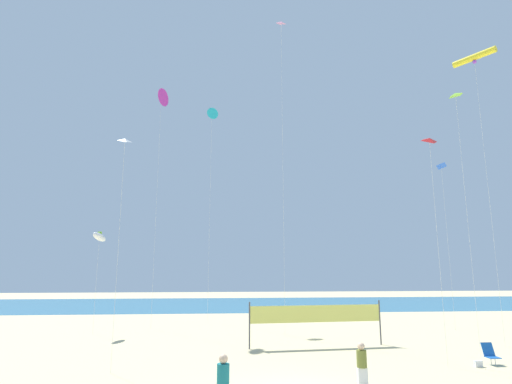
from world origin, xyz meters
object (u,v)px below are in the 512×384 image
object	(u,v)px
beachgoer_teal_shirt	(223,381)
kite_cyan_delta	(212,115)
volleyball_net	(316,316)
beach_handbag	(478,364)
kite_blue_diamond	(441,167)
folding_beach_chair	(490,353)
kite_white_inflatable	(99,237)
kite_white_diamond	(125,145)
kite_pink_diamond	(281,30)
kite_red_diamond	(430,142)
kite_lime_diamond	(456,98)
kite_magenta_delta	(161,98)
kite_yellow_tube	(474,58)
beachgoer_olive_shirt	(362,364)

from	to	relation	value
beachgoer_teal_shirt	kite_cyan_delta	xyz separation A→B (m)	(-1.22, 20.72, 16.47)
volleyball_net	kite_cyan_delta	world-z (taller)	kite_cyan_delta
beach_handbag	kite_blue_diamond	xyz separation A→B (m)	(4.93, 10.20, 11.38)
folding_beach_chair	beachgoer_teal_shirt	bearing A→B (deg)	-152.92
kite_white_inflatable	kite_white_diamond	world-z (taller)	kite_white_diamond
kite_pink_diamond	beach_handbag	bearing A→B (deg)	-50.57
kite_red_diamond	beach_handbag	bearing A→B (deg)	-1.15
kite_lime_diamond	kite_cyan_delta	xyz separation A→B (m)	(-13.45, 14.20, 4.21)
beachgoer_teal_shirt	kite_magenta_delta	world-z (taller)	kite_magenta_delta
kite_lime_diamond	kite_cyan_delta	distance (m)	20.01
kite_white_inflatable	kite_pink_diamond	size ratio (longest dim) A/B	0.30
folding_beach_chair	volleyball_net	distance (m)	8.26
kite_magenta_delta	kite_blue_diamond	world-z (taller)	kite_magenta_delta
folding_beach_chair	kite_cyan_delta	distance (m)	26.40
folding_beach_chair	kite_pink_diamond	bearing A→B (deg)	137.61
beach_handbag	kite_pink_diamond	xyz separation A→B (m)	(-7.10, 8.63, 20.93)
volleyball_net	kite_yellow_tube	xyz separation A→B (m)	(10.06, -0.93, 15.25)
folding_beach_chair	beach_handbag	bearing A→B (deg)	-150.00
kite_lime_diamond	kite_blue_diamond	size ratio (longest dim) A/B	1.14
beach_handbag	kite_magenta_delta	bearing A→B (deg)	141.89
volleyball_net	kite_magenta_delta	xyz separation A→B (m)	(-10.15, 7.57, 15.65)
kite_magenta_delta	kite_red_diamond	distance (m)	20.65
kite_white_inflatable	kite_red_diamond	distance (m)	21.22
kite_yellow_tube	kite_magenta_delta	size ratio (longest dim) A/B	0.95
beachgoer_teal_shirt	kite_magenta_delta	xyz separation A→B (m)	(-5.06, 17.36, 16.40)
folding_beach_chair	kite_blue_diamond	size ratio (longest dim) A/B	0.07
beachgoer_teal_shirt	kite_blue_diamond	size ratio (longest dim) A/B	0.14
folding_beach_chair	kite_white_diamond	xyz separation A→B (m)	(-16.39, -0.28, 9.15)
folding_beach_chair	beach_handbag	xyz separation A→B (m)	(-0.87, -0.44, -0.34)
kite_pink_diamond	kite_white_diamond	bearing A→B (deg)	-134.80
kite_magenta_delta	folding_beach_chair	bearing A→B (deg)	-35.69
beachgoer_teal_shirt	kite_white_inflatable	xyz separation A→B (m)	(-8.40, 15.25, 5.37)
volleyball_net	beach_handbag	distance (m)	7.89
kite_magenta_delta	kite_cyan_delta	bearing A→B (deg)	41.19
kite_yellow_tube	kite_white_diamond	xyz separation A→B (m)	(-19.68, -3.93, -7.27)
kite_yellow_tube	kite_white_diamond	bearing A→B (deg)	-168.70
folding_beach_chair	kite_magenta_delta	size ratio (longest dim) A/B	0.05
kite_magenta_delta	kite_pink_diamond	bearing A→B (deg)	-23.86
kite_white_diamond	kite_cyan_delta	size ratio (longest dim) A/B	0.56
kite_lime_diamond	kite_magenta_delta	bearing A→B (deg)	147.92
beachgoer_olive_shirt	kite_magenta_delta	size ratio (longest dim) A/B	0.09
volleyball_net	kite_pink_diamond	bearing A→B (deg)	108.29
kite_red_diamond	kite_pink_diamond	world-z (taller)	kite_pink_diamond
beach_handbag	kite_yellow_tube	xyz separation A→B (m)	(4.16, 4.08, 16.75)
kite_yellow_tube	kite_magenta_delta	distance (m)	21.93
beachgoer_olive_shirt	kite_white_diamond	world-z (taller)	kite_white_diamond
beachgoer_teal_shirt	kite_yellow_tube	size ratio (longest dim) A/B	0.10
kite_cyan_delta	folding_beach_chair	bearing A→B (deg)	-49.87
kite_pink_diamond	kite_blue_diamond	bearing A→B (deg)	7.41
kite_lime_diamond	kite_cyan_delta	bearing A→B (deg)	133.45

